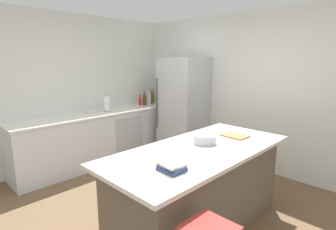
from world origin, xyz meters
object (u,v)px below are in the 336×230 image
object	(u,v)px
syrup_bottle	(144,100)
hot_sauce_bottle	(140,101)
cutting_board	(235,136)
paper_towel_roll	(107,104)
vinegar_bottle	(160,97)
olive_oil_bottle	(153,97)
whiskey_bottle	(150,98)
soda_bottle	(149,98)
mixing_bowl	(205,139)
cookbook_stack	(172,167)
refrigerator	(184,108)
sink_faucet	(86,105)
kitchen_island	(199,187)

from	to	relation	value
syrup_bottle	hot_sauce_bottle	size ratio (longest dim) A/B	1.29
syrup_bottle	cutting_board	bearing A→B (deg)	-15.60
paper_towel_roll	vinegar_bottle	world-z (taller)	paper_towel_roll
olive_oil_bottle	whiskey_bottle	bearing A→B (deg)	-79.43
soda_bottle	cutting_board	distance (m)	2.60
vinegar_bottle	hot_sauce_bottle	xyz separation A→B (m)	(-0.10, -0.47, -0.04)
soda_bottle	mixing_bowl	xyz separation A→B (m)	(2.38, -1.28, -0.09)
paper_towel_roll	olive_oil_bottle	xyz separation A→B (m)	(-0.09, 1.20, -0.01)
soda_bottle	cookbook_stack	world-z (taller)	soda_bottle
cookbook_stack	whiskey_bottle	bearing A→B (deg)	141.25
refrigerator	hot_sauce_bottle	bearing A→B (deg)	-160.62
olive_oil_bottle	syrup_bottle	xyz separation A→B (m)	(0.06, -0.29, -0.02)
olive_oil_bottle	syrup_bottle	distance (m)	0.29
paper_towel_roll	soda_bottle	distance (m)	1.01
sink_faucet	cutting_board	world-z (taller)	sink_faucet
paper_towel_roll	soda_bottle	bearing A→B (deg)	89.43
vinegar_bottle	mixing_bowl	world-z (taller)	vinegar_bottle
refrigerator	whiskey_bottle	xyz separation A→B (m)	(-0.91, -0.03, 0.10)
whiskey_bottle	mixing_bowl	xyz separation A→B (m)	(2.46, -1.38, -0.08)
refrigerator	whiskey_bottle	bearing A→B (deg)	-178.32
whiskey_bottle	syrup_bottle	size ratio (longest dim) A/B	1.06
cookbook_stack	mixing_bowl	bearing A→B (deg)	107.67
whiskey_bottle	vinegar_bottle	bearing A→B (deg)	59.64
refrigerator	cutting_board	bearing A→B (deg)	-29.55
vinegar_bottle	syrup_bottle	world-z (taller)	vinegar_bottle
paper_towel_roll	whiskey_bottle	bearing A→B (deg)	93.91
vinegar_bottle	refrigerator	bearing A→B (deg)	-10.42
soda_bottle	sink_faucet	bearing A→B (deg)	-92.92
paper_towel_roll	hot_sauce_bottle	bearing A→B (deg)	94.81
hot_sauce_bottle	mixing_bowl	size ratio (longest dim) A/B	0.84
paper_towel_roll	syrup_bottle	bearing A→B (deg)	92.26
mixing_bowl	cutting_board	world-z (taller)	mixing_bowl
olive_oil_bottle	paper_towel_roll	bearing A→B (deg)	-85.61
hot_sauce_bottle	cutting_board	bearing A→B (deg)	-13.54
olive_oil_bottle	hot_sauce_bottle	size ratio (longest dim) A/B	1.42
vinegar_bottle	olive_oil_bottle	bearing A→B (deg)	-142.78
soda_bottle	cookbook_stack	xyz separation A→B (m)	(2.63, -2.08, -0.11)
kitchen_island	olive_oil_bottle	world-z (taller)	olive_oil_bottle
olive_oil_bottle	hot_sauce_bottle	world-z (taller)	olive_oil_bottle
vinegar_bottle	mixing_bowl	xyz separation A→B (m)	(2.36, -1.56, -0.08)
syrup_bottle	cutting_board	xyz separation A→B (m)	(2.52, -0.70, -0.10)
kitchen_island	hot_sauce_bottle	bearing A→B (deg)	153.38
hot_sauce_bottle	mixing_bowl	xyz separation A→B (m)	(2.46, -1.09, -0.04)
syrup_bottle	hot_sauce_bottle	bearing A→B (deg)	-110.65
olive_oil_bottle	whiskey_bottle	xyz separation A→B (m)	(0.02, -0.09, -0.00)
whiskey_bottle	hot_sauce_bottle	size ratio (longest dim) A/B	1.37
kitchen_island	cutting_board	size ratio (longest dim) A/B	7.07
refrigerator	sink_faucet	distance (m)	1.77
hot_sauce_bottle	cutting_board	world-z (taller)	hot_sauce_bottle
cookbook_stack	olive_oil_bottle	bearing A→B (deg)	140.33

